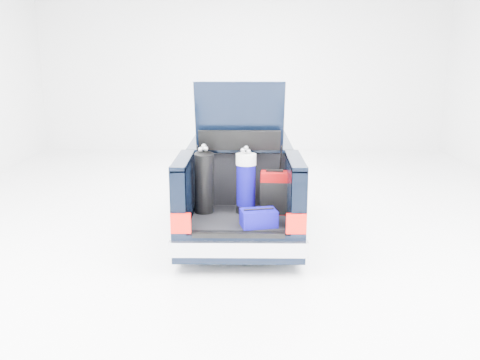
{
  "coord_description": "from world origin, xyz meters",
  "views": [
    {
      "loc": [
        0.09,
        -8.32,
        2.81
      ],
      "look_at": [
        0.0,
        -0.5,
        0.89
      ],
      "focal_mm": 38.0,
      "sensor_mm": 36.0,
      "label": 1
    }
  ],
  "objects_px": {
    "red_suitcase": "(274,193)",
    "blue_duffel": "(259,218)",
    "car": "(240,184)",
    "blue_golf_bag": "(246,183)",
    "black_golf_bag": "(204,183)"
  },
  "relations": [
    {
      "from": "black_golf_bag",
      "to": "blue_duffel",
      "type": "distance_m",
      "value": 1.01
    },
    {
      "from": "red_suitcase",
      "to": "blue_duffel",
      "type": "bearing_deg",
      "value": -108.56
    },
    {
      "from": "red_suitcase",
      "to": "black_golf_bag",
      "type": "distance_m",
      "value": 1.01
    },
    {
      "from": "car",
      "to": "blue_golf_bag",
      "type": "relative_size",
      "value": 4.79
    },
    {
      "from": "blue_golf_bag",
      "to": "black_golf_bag",
      "type": "bearing_deg",
      "value": -170.11
    },
    {
      "from": "blue_duffel",
      "to": "black_golf_bag",
      "type": "bearing_deg",
      "value": 131.27
    },
    {
      "from": "car",
      "to": "blue_golf_bag",
      "type": "distance_m",
      "value": 1.44
    },
    {
      "from": "car",
      "to": "black_golf_bag",
      "type": "relative_size",
      "value": 4.67
    },
    {
      "from": "car",
      "to": "red_suitcase",
      "type": "height_order",
      "value": "car"
    },
    {
      "from": "car",
      "to": "black_golf_bag",
      "type": "bearing_deg",
      "value": -109.15
    },
    {
      "from": "blue_duffel",
      "to": "red_suitcase",
      "type": "bearing_deg",
      "value": 55.65
    },
    {
      "from": "black_golf_bag",
      "to": "blue_golf_bag",
      "type": "relative_size",
      "value": 1.02
    },
    {
      "from": "black_golf_bag",
      "to": "blue_golf_bag",
      "type": "distance_m",
      "value": 0.6
    },
    {
      "from": "car",
      "to": "red_suitcase",
      "type": "xyz_separation_m",
      "value": [
        0.5,
        -1.43,
        0.23
      ]
    },
    {
      "from": "blue_golf_bag",
      "to": "blue_duffel",
      "type": "height_order",
      "value": "blue_golf_bag"
    }
  ]
}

